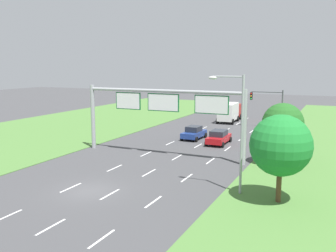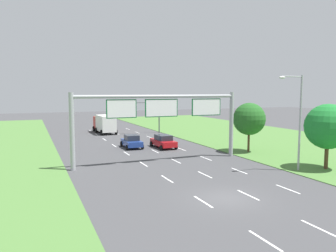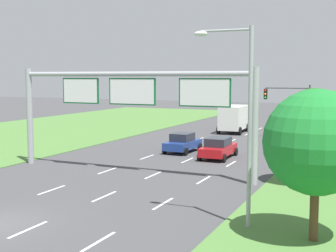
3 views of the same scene
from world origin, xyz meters
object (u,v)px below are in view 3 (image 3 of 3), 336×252
sign_gantry (133,99)px  street_lamp (241,109)px  box_truck (235,118)px  roadside_tree_mid (315,120)px  traffic_light_mast (290,101)px  car_near_red (183,143)px  roadside_tree_near (316,142)px  car_lead_silver (218,148)px

sign_gantry → street_lamp: (9.54, -8.04, 0.12)m
box_truck → roadside_tree_mid: 27.09m
sign_gantry → roadside_tree_mid: 11.51m
traffic_light_mast → roadside_tree_mid: (4.97, -20.89, 0.03)m
car_near_red → box_truck: (-0.00, 16.07, 0.87)m
car_near_red → box_truck: box_truck is taller
car_near_red → traffic_light_mast: traffic_light_mast is taller
car_near_red → roadside_tree_near: roadside_tree_near is taller
car_lead_silver → roadside_tree_near: 19.19m
car_lead_silver → roadside_tree_mid: bearing=-40.8°
roadside_tree_mid → car_lead_silver: bearing=140.3°
traffic_light_mast → car_lead_silver: bearing=-102.2°
sign_gantry → roadside_tree_mid: bearing=6.0°
car_lead_silver → street_lamp: size_ratio=0.53×
traffic_light_mast → roadside_tree_near: bearing=-78.5°
car_near_red → traffic_light_mast: (6.77, 12.66, 3.06)m
car_lead_silver → traffic_light_mast: bearing=76.7°
roadside_tree_near → roadside_tree_mid: size_ratio=1.03×
traffic_light_mast → roadside_tree_near: (6.24, -30.69, 0.06)m
roadside_tree_mid → sign_gantry: bearing=-174.0°
box_truck → street_lamp: street_lamp is taller
roadside_tree_near → traffic_light_mast: bearing=101.5°
car_near_red → roadside_tree_near: (13.01, -18.03, 3.11)m
car_lead_silver → roadside_tree_mid: 10.91m
sign_gantry → car_near_red: bearing=92.1°
car_lead_silver → traffic_light_mast: traffic_light_mast is taller
box_truck → traffic_light_mast: 7.90m
street_lamp → box_truck: bearing=106.4°
street_lamp → traffic_light_mast: bearing=95.9°
traffic_light_mast → roadside_tree_near: size_ratio=0.94×
box_truck → street_lamp: (9.89, -33.54, 3.40)m
car_near_red → car_lead_silver: car_near_red is taller
car_near_red → sign_gantry: (0.34, -9.42, 4.14)m
car_lead_silver → box_truck: (-3.70, 17.61, 0.85)m
traffic_light_mast → street_lamp: bearing=-84.1°
car_near_red → traffic_light_mast: 14.67m
sign_gantry → traffic_light_mast: bearing=73.8°
car_lead_silver → roadside_tree_near: (9.32, -16.49, 3.10)m
sign_gantry → roadside_tree_mid: sign_gantry is taller
street_lamp → roadside_tree_near: 3.38m
roadside_tree_near → street_lamp: bearing=169.7°
car_near_red → roadside_tree_mid: size_ratio=0.72×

